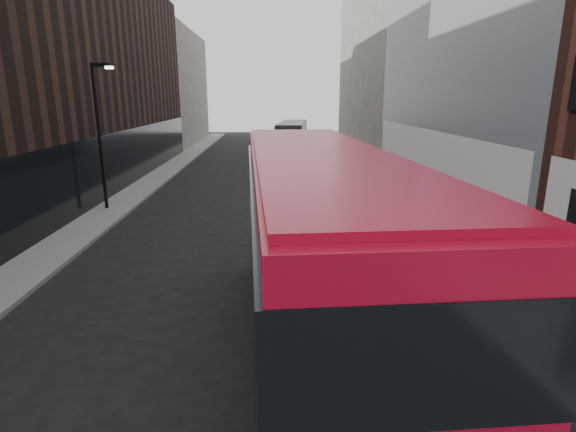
{
  "coord_description": "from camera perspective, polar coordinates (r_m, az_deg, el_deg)",
  "views": [
    {
      "loc": [
        0.1,
        -4.43,
        5.62
      ],
      "look_at": [
        0.52,
        7.25,
        2.5
      ],
      "focal_mm": 28.0,
      "sensor_mm": 36.0,
      "label": 1
    }
  ],
  "objects": [
    {
      "name": "building_victorian",
      "position": [
        49.89,
        11.67,
        19.3
      ],
      "size": [
        6.5,
        24.0,
        21.0
      ],
      "color": "#69635C",
      "rests_on": "ground"
    },
    {
      "name": "car_a",
      "position": [
        17.91,
        1.41,
        -1.13
      ],
      "size": [
        1.75,
        3.95,
        1.32
      ],
      "primitive_type": "imported",
      "rotation": [
        0.0,
        0.0,
        0.05
      ],
      "color": "black",
      "rests_on": "ground"
    },
    {
      "name": "car_b",
      "position": [
        26.08,
        2.73,
        3.99
      ],
      "size": [
        1.76,
        4.17,
        1.34
      ],
      "primitive_type": "imported",
      "rotation": [
        0.0,
        0.0,
        0.09
      ],
      "color": "gray",
      "rests_on": "ground"
    },
    {
      "name": "sidewalk_left",
      "position": [
        31.02,
        -17.21,
        3.98
      ],
      "size": [
        2.0,
        80.0,
        0.15
      ],
      "primitive_type": "cube",
      "color": "slate",
      "rests_on": "ground"
    },
    {
      "name": "building_modern_block",
      "position": [
        28.18,
        23.66,
        22.52
      ],
      "size": [
        5.03,
        22.0,
        20.0
      ],
      "color": "#9FA3A9",
      "rests_on": "ground"
    },
    {
      "name": "street_lamp",
      "position": [
        23.96,
        -22.77,
        10.37
      ],
      "size": [
        1.06,
        0.22,
        7.0
      ],
      "color": "black",
      "rests_on": "sidewalk_left"
    },
    {
      "name": "building_left_mid",
      "position": [
        36.36,
        -21.56,
        16.13
      ],
      "size": [
        5.0,
        24.0,
        14.0
      ],
      "primitive_type": "cube",
      "color": "black",
      "rests_on": "ground"
    },
    {
      "name": "car_c",
      "position": [
        34.13,
        1.61,
        6.57
      ],
      "size": [
        2.01,
        4.56,
        1.3
      ],
      "primitive_type": "imported",
      "rotation": [
        0.0,
        0.0,
        0.04
      ],
      "color": "black",
      "rests_on": "ground"
    },
    {
      "name": "grey_bus",
      "position": [
        42.98,
        0.56,
        9.8
      ],
      "size": [
        3.57,
        10.39,
        3.3
      ],
      "rotation": [
        0.0,
        0.0,
        -0.12
      ],
      "color": "black",
      "rests_on": "ground"
    },
    {
      "name": "red_bus",
      "position": [
        9.27,
        3.72,
        -4.32
      ],
      "size": [
        3.29,
        11.58,
        4.63
      ],
      "rotation": [
        0.0,
        0.0,
        0.05
      ],
      "color": "#9F0921",
      "rests_on": "ground"
    },
    {
      "name": "building_left_far",
      "position": [
        57.61,
        -14.2,
        15.39
      ],
      "size": [
        5.0,
        20.0,
        13.0
      ],
      "primitive_type": "cube",
      "color": "#69635C",
      "rests_on": "ground"
    },
    {
      "name": "sidewalk_right",
      "position": [
        30.85,
        11.89,
        4.27
      ],
      "size": [
        3.0,
        80.0,
        0.15
      ],
      "primitive_type": "cube",
      "color": "slate",
      "rests_on": "ground"
    }
  ]
}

